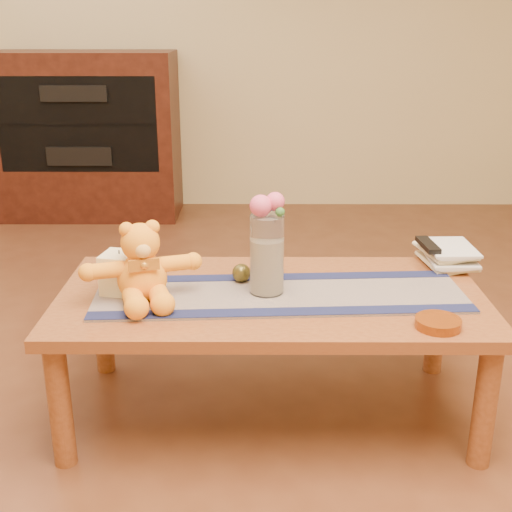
{
  "coord_description": "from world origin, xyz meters",
  "views": [
    {
      "loc": [
        -0.04,
        -2.01,
        1.31
      ],
      "look_at": [
        -0.05,
        0.0,
        0.58
      ],
      "focal_mm": 46.57,
      "sensor_mm": 36.0,
      "label": 1
    }
  ],
  "objects_px": {
    "pillar_candle": "(121,273)",
    "bronze_ball": "(241,273)",
    "teddy_bear": "(141,262)",
    "glass_vase": "(267,255)",
    "amber_dish": "(438,323)",
    "tv_remote": "(428,245)",
    "book_bottom": "(425,263)"
  },
  "relations": [
    {
      "from": "pillar_candle",
      "to": "tv_remote",
      "type": "height_order",
      "value": "pillar_candle"
    },
    {
      "from": "pillar_candle",
      "to": "amber_dish",
      "type": "relative_size",
      "value": 0.98
    },
    {
      "from": "pillar_candle",
      "to": "glass_vase",
      "type": "height_order",
      "value": "glass_vase"
    },
    {
      "from": "glass_vase",
      "to": "pillar_candle",
      "type": "bearing_deg",
      "value": 179.87
    },
    {
      "from": "glass_vase",
      "to": "tv_remote",
      "type": "distance_m",
      "value": 0.64
    },
    {
      "from": "tv_remote",
      "to": "book_bottom",
      "type": "bearing_deg",
      "value": 90.0
    },
    {
      "from": "tv_remote",
      "to": "glass_vase",
      "type": "bearing_deg",
      "value": -161.31
    },
    {
      "from": "tv_remote",
      "to": "pillar_candle",
      "type": "bearing_deg",
      "value": -171.44
    },
    {
      "from": "pillar_candle",
      "to": "book_bottom",
      "type": "xyz_separation_m",
      "value": [
        1.06,
        0.26,
        -0.06
      ]
    },
    {
      "from": "book_bottom",
      "to": "tv_remote",
      "type": "height_order",
      "value": "tv_remote"
    },
    {
      "from": "amber_dish",
      "to": "teddy_bear",
      "type": "bearing_deg",
      "value": 167.65
    },
    {
      "from": "glass_vase",
      "to": "book_bottom",
      "type": "xyz_separation_m",
      "value": [
        0.58,
        0.27,
        -0.13
      ]
    },
    {
      "from": "pillar_candle",
      "to": "book_bottom",
      "type": "relative_size",
      "value": 0.59
    },
    {
      "from": "pillar_candle",
      "to": "amber_dish",
      "type": "height_order",
      "value": "pillar_candle"
    },
    {
      "from": "glass_vase",
      "to": "book_bottom",
      "type": "relative_size",
      "value": 1.17
    },
    {
      "from": "teddy_bear",
      "to": "tv_remote",
      "type": "xyz_separation_m",
      "value": [
        0.98,
        0.31,
        -0.04
      ]
    },
    {
      "from": "teddy_bear",
      "to": "bronze_ball",
      "type": "xyz_separation_m",
      "value": [
        0.31,
        0.14,
        -0.09
      ]
    },
    {
      "from": "tv_remote",
      "to": "amber_dish",
      "type": "height_order",
      "value": "tv_remote"
    },
    {
      "from": "pillar_candle",
      "to": "bronze_ball",
      "type": "bearing_deg",
      "value": 12.94
    },
    {
      "from": "pillar_candle",
      "to": "book_bottom",
      "type": "bearing_deg",
      "value": 14.01
    },
    {
      "from": "teddy_bear",
      "to": "pillar_candle",
      "type": "bearing_deg",
      "value": 129.33
    },
    {
      "from": "bronze_ball",
      "to": "tv_remote",
      "type": "height_order",
      "value": "tv_remote"
    },
    {
      "from": "pillar_candle",
      "to": "glass_vase",
      "type": "relative_size",
      "value": 0.51
    },
    {
      "from": "book_bottom",
      "to": "tv_remote",
      "type": "relative_size",
      "value": 1.39
    },
    {
      "from": "teddy_bear",
      "to": "tv_remote",
      "type": "bearing_deg",
      "value": -0.34
    },
    {
      "from": "teddy_bear",
      "to": "bronze_ball",
      "type": "height_order",
      "value": "teddy_bear"
    },
    {
      "from": "pillar_candle",
      "to": "tv_remote",
      "type": "bearing_deg",
      "value": 13.49
    },
    {
      "from": "teddy_bear",
      "to": "book_bottom",
      "type": "distance_m",
      "value": 1.03
    },
    {
      "from": "pillar_candle",
      "to": "amber_dish",
      "type": "xyz_separation_m",
      "value": [
        0.97,
        -0.25,
        -0.06
      ]
    },
    {
      "from": "bronze_ball",
      "to": "amber_dish",
      "type": "relative_size",
      "value": 0.47
    },
    {
      "from": "bronze_ball",
      "to": "book_bottom",
      "type": "relative_size",
      "value": 0.28
    },
    {
      "from": "teddy_bear",
      "to": "glass_vase",
      "type": "xyz_separation_m",
      "value": [
        0.4,
        0.05,
        0.01
      ]
    }
  ]
}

